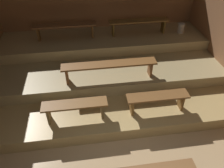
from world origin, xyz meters
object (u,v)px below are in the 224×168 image
(bench_lower_left, at_px, (75,107))
(bench_upper_left, at_px, (65,27))
(bench_middle_center, at_px, (109,66))
(bench_upper_right, at_px, (139,23))
(bench_lower_right, at_px, (157,99))
(pail_upper, at_px, (181,28))

(bench_lower_left, xyz_separation_m, bench_upper_left, (-0.19, 2.77, 0.62))
(bench_middle_center, distance_m, bench_upper_right, 2.16)
(bench_lower_left, distance_m, bench_lower_right, 1.85)
(bench_lower_left, height_order, bench_upper_left, bench_upper_left)
(bench_upper_right, distance_m, pail_upper, 1.37)
(bench_upper_left, bearing_deg, bench_middle_center, -59.15)
(bench_middle_center, bearing_deg, pail_upper, 33.81)
(bench_lower_right, relative_size, bench_upper_right, 0.77)
(bench_lower_left, bearing_deg, bench_upper_right, 53.73)
(bench_upper_left, height_order, pail_upper, bench_upper_left)
(pail_upper, bearing_deg, bench_middle_center, -146.19)
(bench_middle_center, height_order, bench_upper_left, bench_upper_left)
(bench_lower_right, relative_size, bench_upper_left, 0.77)
(bench_lower_left, relative_size, bench_upper_right, 0.77)
(bench_lower_left, distance_m, pail_upper, 4.31)
(bench_lower_left, height_order, pail_upper, pail_upper)
(bench_lower_left, xyz_separation_m, bench_lower_right, (1.85, 0.00, 0.00))
(pail_upper, bearing_deg, bench_upper_right, 174.62)
(bench_upper_left, distance_m, bench_upper_right, 2.23)
(bench_middle_center, height_order, pail_upper, pail_upper)
(pail_upper, bearing_deg, bench_lower_left, -141.92)
(bench_lower_left, distance_m, bench_upper_left, 2.85)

